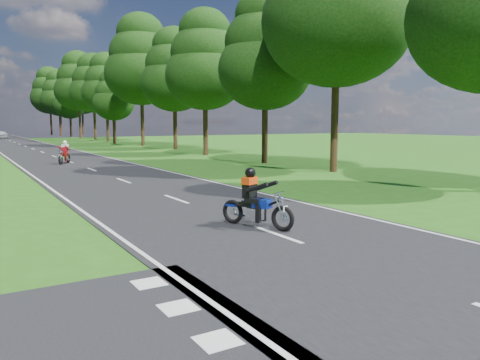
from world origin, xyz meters
TOP-DOWN VIEW (x-y plane):
  - ground at (0.00, 0.00)m, footprint 160.00×160.00m
  - main_road at (0.00, 50.00)m, footprint 7.00×140.00m
  - road_markings at (-0.14, 48.13)m, footprint 7.40×140.00m
  - treeline at (1.43, 60.06)m, footprint 40.00×115.35m
  - rider_near_blue at (0.01, 2.88)m, footprint 1.28×1.92m
  - rider_far_red at (-0.57, 24.73)m, footprint 1.37×1.86m
  - distant_car at (-0.41, 77.47)m, footprint 1.97×4.00m

SIDE VIEW (x-z plane):
  - ground at x=0.00m, z-range 0.00..0.00m
  - main_road at x=0.00m, z-range 0.00..0.02m
  - road_markings at x=-0.14m, z-range 0.02..0.03m
  - distant_car at x=-0.41m, z-range 0.02..1.33m
  - rider_far_red at x=-0.57m, z-range 0.02..1.51m
  - rider_near_blue at x=0.01m, z-range 0.02..1.54m
  - treeline at x=1.43m, z-range 0.86..15.65m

